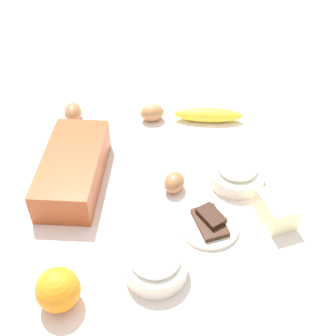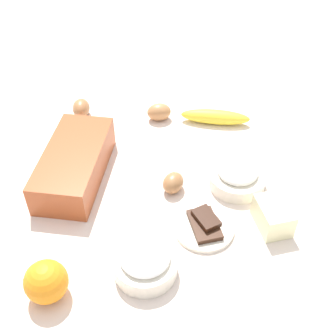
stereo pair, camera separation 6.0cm
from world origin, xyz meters
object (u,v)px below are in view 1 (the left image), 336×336
flour_bowl (237,173)px  banana (208,115)px  egg_near_butter (174,182)px  loaf_pan (73,168)px  chocolate_plate (210,224)px  sugar_bowl (156,263)px  egg_beside_bowl (73,112)px  butter_block (276,210)px  egg_loose (152,113)px  orange_fruit (58,290)px

flour_bowl → banana: bearing=3.0°
flour_bowl → egg_near_butter: (-0.01, 0.15, -0.00)m
loaf_pan → banana: 0.41m
chocolate_plate → banana: bearing=-12.3°
sugar_bowl → banana: (0.48, -0.21, -0.01)m
sugar_bowl → egg_near_butter: sugar_bowl is taller
flour_bowl → egg_near_butter: bearing=92.4°
egg_near_butter → egg_beside_bowl: egg_beside_bowl is taller
banana → egg_beside_bowl: (0.07, 0.37, 0.00)m
butter_block → loaf_pan: bearing=66.4°
egg_near_butter → egg_loose: bearing=3.0°
sugar_bowl → butter_block: size_ratio=1.40×
orange_fruit → chocolate_plate: 0.34m
egg_loose → sugar_bowl: bearing=173.3°
sugar_bowl → orange_fruit: size_ratio=1.52×
flour_bowl → egg_loose: bearing=31.2°
loaf_pan → egg_beside_bowl: 0.25m
loaf_pan → flour_bowl: bearing=-86.2°
sugar_bowl → butter_block: (0.10, -0.28, -0.00)m
flour_bowl → butter_block: same height
banana → chocolate_plate: bearing=167.7°
loaf_pan → sugar_bowl: size_ratio=2.40×
butter_block → flour_bowl: bearing=21.6°
banana → chocolate_plate: banana is taller
flour_bowl → butter_block: size_ratio=1.49×
orange_fruit → chocolate_plate: bearing=-66.9°
sugar_bowl → egg_near_butter: size_ratio=2.13×
flour_bowl → egg_near_butter: size_ratio=2.27×
flour_bowl → butter_block: (-0.13, -0.05, 0.00)m
orange_fruit → egg_near_butter: size_ratio=1.40×
loaf_pan → butter_block: bearing=-101.1°
loaf_pan → orange_fruit: orange_fruit is taller
banana → chocolate_plate: (-0.38, 0.08, -0.01)m
banana → butter_block: size_ratio=2.11×
sugar_bowl → butter_block: sugar_bowl is taller
orange_fruit → egg_near_butter: (0.26, -0.26, -0.02)m
flour_bowl → orange_fruit: 0.49m
chocolate_plate → orange_fruit: bearing=113.1°
egg_near_butter → egg_loose: egg_loose is taller
egg_loose → chocolate_plate: 0.41m
orange_fruit → chocolate_plate: size_ratio=0.63×
loaf_pan → chocolate_plate: loaf_pan is taller
butter_block → egg_loose: size_ratio=1.35×
banana → orange_fruit: (-0.51, 0.40, 0.02)m
flour_bowl → banana: size_ratio=0.70×
egg_loose → chocolate_plate: bearing=-170.0°
flour_bowl → egg_beside_bowl: (0.31, 0.39, -0.00)m
orange_fruit → egg_loose: orange_fruit is taller
sugar_bowl → chocolate_plate: bearing=-53.2°
loaf_pan → egg_beside_bowl: size_ratio=4.61×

